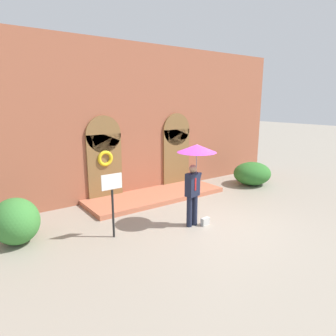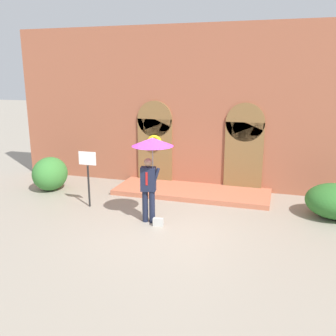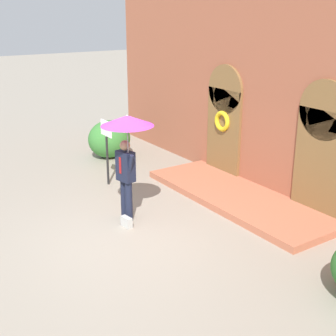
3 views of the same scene
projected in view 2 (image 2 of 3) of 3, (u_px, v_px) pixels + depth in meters
The scene contains 7 objects.
ground_plane at pixel (165, 228), 9.90m from camera, with size 80.00×80.00×0.00m, color gray.
building_facade at pixel (200, 112), 13.09m from camera, with size 14.00×2.30×5.60m.
person_with_umbrella at pixel (151, 154), 9.85m from camera, with size 1.10×1.10×2.36m.
handbag at pixel (158, 222), 10.04m from camera, with size 0.28×0.12×0.22m, color #B7B7B2.
sign_post at pixel (88, 170), 11.26m from camera, with size 0.56×0.06×1.72m.
shrub_left at pixel (50, 174), 13.06m from camera, with size 1.14×1.34×1.17m, color #387A33.
shrub_right at pixel (336, 201), 10.54m from camera, with size 1.65×1.49×0.98m, color #2D6B28.
Camera 2 is at (2.78, -8.77, 3.99)m, focal length 40.00 mm.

